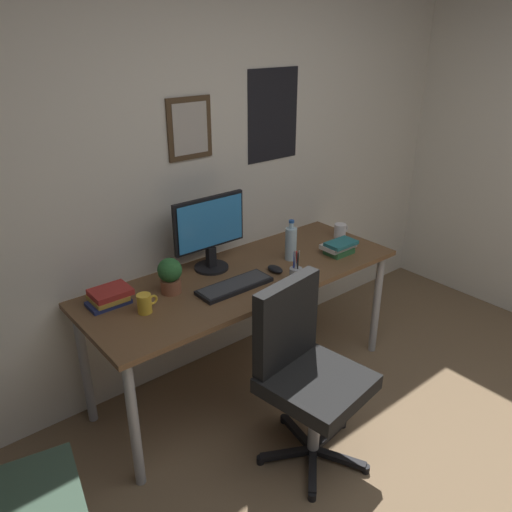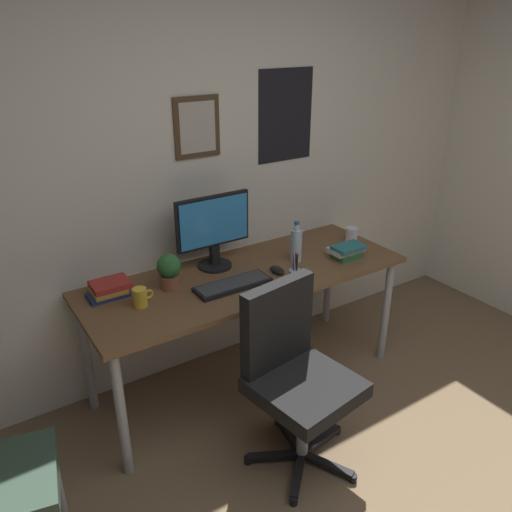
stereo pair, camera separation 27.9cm
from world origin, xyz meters
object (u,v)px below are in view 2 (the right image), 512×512
object	(u,v)px
coffee_mug_far	(352,234)
water_bottle	(296,245)
potted_plant	(169,270)
pen_cup	(295,277)
monitor	(213,229)
keyboard	(233,285)
book_stack_right	(109,289)
computer_mouse	(277,270)
office_chair	(294,369)
coffee_mug_near	(141,297)
book_stack_left	(347,251)

from	to	relation	value
coffee_mug_far	water_bottle	bearing A→B (deg)	-174.78
potted_plant	pen_cup	bearing A→B (deg)	-31.36
monitor	potted_plant	xyz separation A→B (m)	(-0.33, -0.10, -0.13)
keyboard	book_stack_right	bearing A→B (deg)	155.44
water_bottle	coffee_mug_far	bearing A→B (deg)	5.22
coffee_mug_far	potted_plant	bearing A→B (deg)	177.73
computer_mouse	pen_cup	size ratio (longest dim) A/B	0.55
book_stack_right	coffee_mug_far	bearing A→B (deg)	-5.23
office_chair	book_stack_right	distance (m)	1.05
office_chair	coffee_mug_near	bearing A→B (deg)	130.90
computer_mouse	book_stack_left	bearing A→B (deg)	-6.81
potted_plant	book_stack_right	distance (m)	0.33
computer_mouse	book_stack_left	xyz separation A→B (m)	(0.48, -0.06, 0.03)
keyboard	potted_plant	distance (m)	0.35
pen_cup	coffee_mug_near	bearing A→B (deg)	162.34
potted_plant	coffee_mug_far	bearing A→B (deg)	-2.27
book_stack_left	office_chair	bearing A→B (deg)	-147.64
keyboard	water_bottle	world-z (taller)	water_bottle
water_bottle	book_stack_left	world-z (taller)	water_bottle
keyboard	computer_mouse	size ratio (longest dim) A/B	3.91
office_chair	computer_mouse	distance (m)	0.65
computer_mouse	book_stack_right	xyz separation A→B (m)	(-0.90, 0.26, 0.02)
coffee_mug_near	book_stack_left	size ratio (longest dim) A/B	0.53
coffee_mug_far	pen_cup	distance (m)	0.76
office_chair	pen_cup	xyz separation A→B (m)	(0.26, 0.35, 0.28)
potted_plant	book_stack_right	bearing A→B (deg)	162.87
office_chair	coffee_mug_far	bearing A→B (deg)	34.31
computer_mouse	coffee_mug_far	world-z (taller)	coffee_mug_far
potted_plant	pen_cup	size ratio (longest dim) A/B	0.98
monitor	computer_mouse	bearing A→B (deg)	-46.75
computer_mouse	keyboard	bearing A→B (deg)	-178.50
office_chair	water_bottle	bearing A→B (deg)	52.69
computer_mouse	coffee_mug_near	bearing A→B (deg)	175.13
monitor	water_bottle	world-z (taller)	monitor
water_bottle	potted_plant	distance (m)	0.79
water_bottle	pen_cup	distance (m)	0.33
coffee_mug_near	book_stack_left	bearing A→B (deg)	-5.60
monitor	coffee_mug_far	xyz separation A→B (m)	(0.94, -0.15, -0.19)
computer_mouse	water_bottle	xyz separation A→B (m)	(0.19, 0.07, 0.09)
coffee_mug_far	pen_cup	size ratio (longest dim) A/B	0.58
potted_plant	book_stack_right	world-z (taller)	potted_plant
water_bottle	pen_cup	size ratio (longest dim) A/B	1.26
coffee_mug_far	pen_cup	bearing A→B (deg)	-156.57
book_stack_right	potted_plant	bearing A→B (deg)	-17.13
monitor	office_chair	bearing A→B (deg)	-91.19
book_stack_left	coffee_mug_far	bearing A→B (deg)	40.74
water_bottle	coffee_mug_near	distance (m)	0.99
book_stack_right	water_bottle	bearing A→B (deg)	-9.92
keyboard	coffee_mug_far	xyz separation A→B (m)	(0.99, 0.13, 0.03)
office_chair	keyboard	world-z (taller)	office_chair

